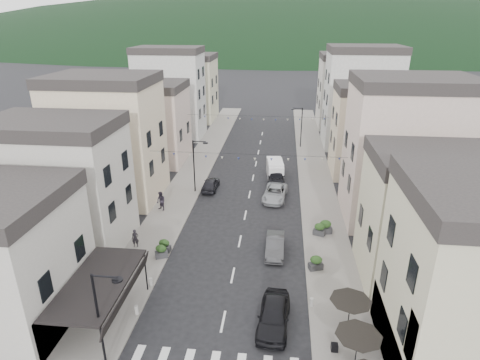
% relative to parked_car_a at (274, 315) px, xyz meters
% --- Properties ---
extents(sidewalk_left, '(4.00, 76.00, 0.12)m').
position_rel_parked_car_a_xyz_m(sidewalk_left, '(-10.72, 26.00, -0.75)').
color(sidewalk_left, slate).
rests_on(sidewalk_left, ground).
extents(sidewalk_right, '(4.00, 76.00, 0.12)m').
position_rel_parked_car_a_xyz_m(sidewalk_right, '(4.28, 26.00, -0.75)').
color(sidewalk_right, slate).
rests_on(sidewalk_right, ground).
extents(hill_backdrop, '(640.00, 360.00, 70.00)m').
position_rel_parked_car_a_xyz_m(hill_backdrop, '(-3.22, 294.00, -0.81)').
color(hill_backdrop, black).
rests_on(hill_backdrop, ground).
extents(boutique_awning, '(3.77, 7.50, 3.28)m').
position_rel_parked_car_a_xyz_m(boutique_awning, '(-10.47, -1.00, 2.31)').
color(boutique_awning, black).
rests_on(boutique_awning, ground).
extents(buildings_row_left, '(10.20, 54.16, 14.00)m').
position_rel_parked_car_a_xyz_m(buildings_row_left, '(-17.72, 31.75, 5.31)').
color(buildings_row_left, '#B4B0A5').
rests_on(buildings_row_left, ground).
extents(buildings_row_right, '(10.20, 54.16, 14.50)m').
position_rel_parked_car_a_xyz_m(buildings_row_right, '(11.28, 30.59, 5.51)').
color(buildings_row_right, '#BFB897').
rests_on(buildings_row_right, ground).
extents(cafe_terrace, '(2.50, 8.10, 2.53)m').
position_rel_parked_car_a_xyz_m(cafe_terrace, '(4.48, -3.20, 1.55)').
color(cafe_terrace, black).
rests_on(cafe_terrace, ground).
extents(streetlamp_left_near, '(1.70, 0.56, 6.00)m').
position_rel_parked_car_a_xyz_m(streetlamp_left_near, '(-9.04, -4.00, 2.89)').
color(streetlamp_left_near, black).
rests_on(streetlamp_left_near, ground).
extents(streetlamp_left_far, '(1.70, 0.56, 6.00)m').
position_rel_parked_car_a_xyz_m(streetlamp_left_far, '(-9.04, 20.00, 2.89)').
color(streetlamp_left_far, black).
rests_on(streetlamp_left_far, ground).
extents(streetlamp_right_far, '(1.70, 0.56, 6.00)m').
position_rel_parked_car_a_xyz_m(streetlamp_right_far, '(2.60, 38.00, 2.89)').
color(streetlamp_right_far, black).
rests_on(streetlamp_right_far, ground).
extents(bollards, '(11.66, 10.26, 0.60)m').
position_rel_parked_car_a_xyz_m(bollards, '(-3.22, -0.50, -0.39)').
color(bollards, gray).
rests_on(bollards, ground).
extents(bunting_near, '(19.00, 0.28, 0.62)m').
position_rel_parked_car_a_xyz_m(bunting_near, '(-3.22, 16.00, 4.85)').
color(bunting_near, black).
rests_on(bunting_near, ground).
extents(bunting_far, '(19.00, 0.28, 0.62)m').
position_rel_parked_car_a_xyz_m(bunting_far, '(-3.22, 32.00, 4.85)').
color(bunting_far, black).
rests_on(bunting_far, ground).
extents(parked_car_a, '(2.23, 4.86, 1.61)m').
position_rel_parked_car_a_xyz_m(parked_car_a, '(0.00, 0.00, 0.00)').
color(parked_car_a, black).
rests_on(parked_car_a, ground).
extents(parked_car_b, '(1.50, 4.21, 1.39)m').
position_rel_parked_car_a_xyz_m(parked_car_b, '(-0.14, 8.48, -0.11)').
color(parked_car_b, '#343436').
rests_on(parked_car_b, ground).
extents(parked_car_c, '(2.85, 5.25, 1.40)m').
position_rel_parked_car_a_xyz_m(parked_car_c, '(-0.42, 19.12, -0.11)').
color(parked_car_c, '#94969C').
rests_on(parked_car_c, ground).
extents(parked_car_d, '(2.17, 4.93, 1.41)m').
position_rel_parked_car_a_xyz_m(parked_car_d, '(-0.42, 23.84, -0.10)').
color(parked_car_d, black).
rests_on(parked_car_d, ground).
extents(parked_car_e, '(1.69, 4.03, 1.36)m').
position_rel_parked_car_a_xyz_m(parked_car_e, '(-7.72, 20.90, -0.13)').
color(parked_car_e, black).
rests_on(parked_car_e, ground).
extents(delivery_van, '(2.26, 4.67, 2.16)m').
position_rel_parked_car_a_xyz_m(delivery_van, '(-0.61, 25.67, 0.25)').
color(delivery_van, silver).
rests_on(delivery_van, ground).
extents(pedestrian_a, '(0.65, 0.50, 1.59)m').
position_rel_parked_car_a_xyz_m(pedestrian_a, '(-11.83, 8.00, 0.11)').
color(pedestrian_a, black).
rests_on(pedestrian_a, sidewalk_left).
extents(pedestrian_b, '(1.21, 1.15, 1.98)m').
position_rel_parked_car_a_xyz_m(pedestrian_b, '(-11.66, 14.96, 0.30)').
color(pedestrian_b, '#26212C').
rests_on(pedestrian_b, sidewalk_left).
extents(planter_la, '(1.14, 0.89, 1.13)m').
position_rel_parked_car_a_xyz_m(planter_la, '(-9.22, 6.66, -0.14)').
color(planter_la, '#323235').
rests_on(planter_la, sidewalk_left).
extents(planter_lb, '(1.04, 0.63, 1.12)m').
position_rel_parked_car_a_xyz_m(planter_lb, '(-9.22, 7.54, -0.14)').
color(planter_lb, '#2B2B2E').
rests_on(planter_lb, sidewalk_left).
extents(planter_ra, '(1.19, 0.91, 1.18)m').
position_rel_parked_car_a_xyz_m(planter_ra, '(3.04, 6.31, -0.11)').
color(planter_ra, '#2C2C2E').
rests_on(planter_ra, sidewalk_right).
extents(planter_rb, '(1.18, 0.93, 1.17)m').
position_rel_parked_car_a_xyz_m(planter_rb, '(3.71, 11.65, -0.12)').
color(planter_rb, '#2B2C2E').
rests_on(planter_rb, sidewalk_right).
extents(planter_rc, '(1.25, 0.87, 1.28)m').
position_rel_parked_car_a_xyz_m(planter_rc, '(4.25, 12.06, -0.06)').
color(planter_rc, '#2A2A2C').
rests_on(planter_rc, sidewalk_right).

